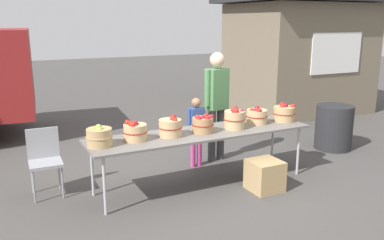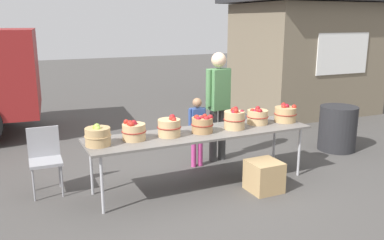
{
  "view_description": "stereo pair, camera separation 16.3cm",
  "coord_description": "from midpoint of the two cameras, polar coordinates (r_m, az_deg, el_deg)",
  "views": [
    {
      "loc": [
        -2.49,
        -4.64,
        2.21
      ],
      "look_at": [
        0.0,
        0.3,
        0.85
      ],
      "focal_mm": 38.04,
      "sensor_mm": 36.0,
      "label": 1
    },
    {
      "loc": [
        -2.35,
        -4.71,
        2.21
      ],
      "look_at": [
        0.0,
        0.3,
        0.85
      ],
      "focal_mm": 38.04,
      "sensor_mm": 36.0,
      "label": 2
    }
  ],
  "objects": [
    {
      "name": "ground_plane",
      "position": [
        5.71,
        2.12,
        -8.98
      ],
      "size": [
        40.0,
        40.0,
        0.0
      ],
      "primitive_type": "plane",
      "color": "#474442"
    },
    {
      "name": "apple_basket_red_4",
      "position": [
        5.95,
        9.94,
        0.5
      ],
      "size": [
        0.32,
        0.32,
        0.26
      ],
      "color": "tan",
      "rests_on": "market_table"
    },
    {
      "name": "produce_crate",
      "position": [
        5.52,
        10.91,
        -7.74
      ],
      "size": [
        0.41,
        0.41,
        0.41
      ],
      "primitive_type": "cube",
      "color": "tan",
      "rests_on": "ground"
    },
    {
      "name": "apple_basket_red_0",
      "position": [
        5.11,
        -7.27,
        -1.54
      ],
      "size": [
        0.31,
        0.31,
        0.26
      ],
      "color": "tan",
      "rests_on": "market_table"
    },
    {
      "name": "food_kiosk",
      "position": [
        10.52,
        15.91,
        8.78
      ],
      "size": [
        3.58,
        3.0,
        2.74
      ],
      "rotation": [
        0.0,
        0.0,
        -0.03
      ],
      "color": "#726651",
      "rests_on": "ground"
    },
    {
      "name": "apple_basket_red_2",
      "position": [
        5.41,
        2.31,
        -0.59
      ],
      "size": [
        0.3,
        0.3,
        0.25
      ],
      "color": "#A87F51",
      "rests_on": "market_table"
    },
    {
      "name": "vendor_adult",
      "position": [
        6.4,
        4.42,
        3.06
      ],
      "size": [
        0.45,
        0.27,
        1.73
      ],
      "rotation": [
        0.0,
        0.0,
        3.29
      ],
      "color": "#3F3F3F",
      "rests_on": "ground"
    },
    {
      "name": "apple_basket_red_1",
      "position": [
        5.24,
        -2.3,
        -1.0
      ],
      "size": [
        0.31,
        0.31,
        0.27
      ],
      "color": "tan",
      "rests_on": "market_table"
    },
    {
      "name": "apple_basket_red_5",
      "position": [
        6.17,
        13.68,
        0.87
      ],
      "size": [
        0.33,
        0.33,
        0.27
      ],
      "color": "tan",
      "rests_on": "market_table"
    },
    {
      "name": "market_table",
      "position": [
        5.47,
        2.19,
        -2.04
      ],
      "size": [
        3.1,
        0.76,
        0.75
      ],
      "color": "slate",
      "rests_on": "ground"
    },
    {
      "name": "apple_basket_green_0",
      "position": [
        4.96,
        -12.16,
        -2.21
      ],
      "size": [
        0.32,
        0.32,
        0.28
      ],
      "color": "tan",
      "rests_on": "market_table"
    },
    {
      "name": "folding_chair",
      "position": [
        5.59,
        -19.15,
        -4.68
      ],
      "size": [
        0.41,
        0.41,
        0.86
      ],
      "rotation": [
        0.0,
        0.0,
        6.25
      ],
      "color": "#99999E",
      "rests_on": "ground"
    },
    {
      "name": "apple_basket_red_3",
      "position": [
        5.63,
        6.81,
        0.14
      ],
      "size": [
        0.3,
        0.3,
        0.3
      ],
      "color": "tan",
      "rests_on": "market_table"
    },
    {
      "name": "trash_barrel",
      "position": [
        7.52,
        20.33,
        -1.09
      ],
      "size": [
        0.64,
        0.64,
        0.77
      ],
      "primitive_type": "cylinder",
      "color": "#262628",
      "rests_on": "ground"
    },
    {
      "name": "child_customer",
      "position": [
        6.19,
        1.47,
        -0.93
      ],
      "size": [
        0.29,
        0.15,
        1.08
      ],
      "rotation": [
        0.0,
        0.0,
        3.13
      ],
      "color": "#CC3F8C",
      "rests_on": "ground"
    }
  ]
}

